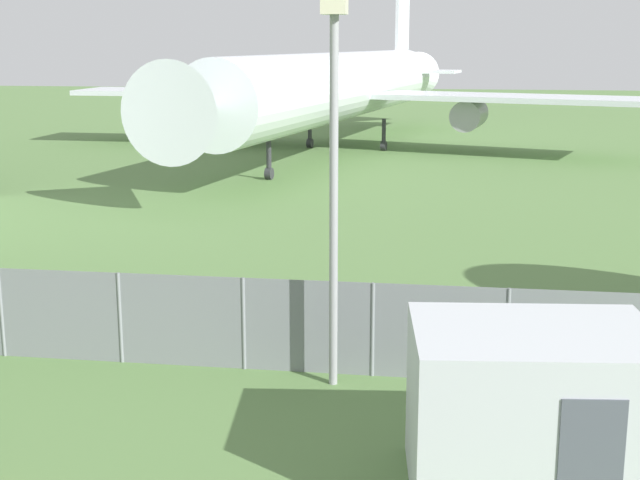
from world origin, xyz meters
name	(u,v)px	position (x,y,z in m)	size (l,w,h in m)	color
perimeter_fence	(244,324)	(0.00, 11.46, 0.94)	(56.07, 0.07, 1.87)	gray
airplane	(341,87)	(-2.64, 47.37, 3.78)	(34.77, 42.90, 11.60)	white
portable_cabin	(532,411)	(5.20, 7.28, 1.22)	(3.68, 2.93, 2.43)	silver
light_mast	(334,151)	(1.85, 10.93, 4.44)	(0.44, 0.44, 7.18)	#99999E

